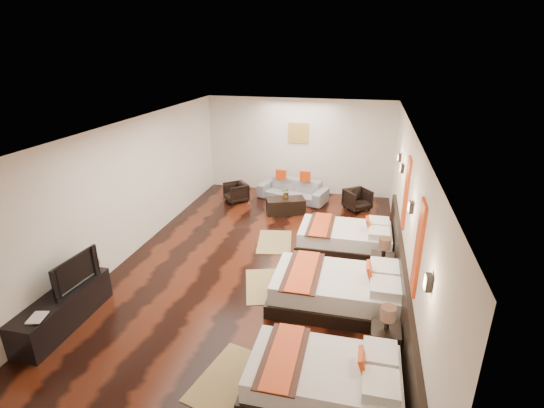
% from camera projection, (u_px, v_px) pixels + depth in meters
% --- Properties ---
extents(floor, '(5.50, 9.50, 0.01)m').
position_uv_depth(floor, '(257.00, 266.00, 8.22)').
color(floor, black).
rests_on(floor, ground).
extents(ceiling, '(5.50, 9.50, 0.01)m').
position_uv_depth(ceiling, '(255.00, 129.00, 7.21)').
color(ceiling, white).
rests_on(ceiling, floor).
extents(back_wall, '(5.50, 0.01, 2.80)m').
position_uv_depth(back_wall, '(298.00, 146.00, 12.03)').
color(back_wall, silver).
rests_on(back_wall, floor).
extents(left_wall, '(0.01, 9.50, 2.80)m').
position_uv_depth(left_wall, '(126.00, 191.00, 8.30)').
color(left_wall, silver).
rests_on(left_wall, floor).
extents(right_wall, '(0.01, 9.50, 2.80)m').
position_uv_depth(right_wall, '(407.00, 215.00, 7.13)').
color(right_wall, silver).
rests_on(right_wall, floor).
extents(headboard_panel, '(0.08, 6.60, 0.90)m').
position_uv_depth(headboard_panel, '(401.00, 285.00, 6.76)').
color(headboard_panel, black).
rests_on(headboard_panel, floor).
extents(bed_near, '(1.97, 1.24, 0.75)m').
position_uv_depth(bed_near, '(325.00, 379.00, 5.11)').
color(bed_near, black).
rests_on(bed_near, floor).
extents(bed_mid, '(2.24, 1.40, 0.85)m').
position_uv_depth(bed_mid, '(338.00, 290.00, 6.92)').
color(bed_mid, black).
rests_on(bed_mid, floor).
extents(bed_far, '(2.04, 1.28, 0.78)m').
position_uv_depth(bed_far, '(346.00, 238.00, 8.85)').
color(bed_far, black).
rests_on(bed_far, floor).
extents(nightstand_a, '(0.41, 0.41, 0.81)m').
position_uv_depth(nightstand_a, '(385.00, 338.00, 5.77)').
color(nightstand_a, black).
rests_on(nightstand_a, floor).
extents(nightstand_b, '(0.43, 0.43, 0.84)m').
position_uv_depth(nightstand_b, '(382.00, 264.00, 7.71)').
color(nightstand_b, black).
rests_on(nightstand_b, floor).
extents(jute_mat_near, '(1.01, 1.34, 0.01)m').
position_uv_depth(jute_mat_near, '(230.00, 379.00, 5.43)').
color(jute_mat_near, '#9C834F').
rests_on(jute_mat_near, floor).
extents(jute_mat_mid, '(1.07, 1.37, 0.01)m').
position_uv_depth(jute_mat_mid, '(266.00, 286.00, 7.54)').
color(jute_mat_mid, '#9C834F').
rests_on(jute_mat_mid, floor).
extents(jute_mat_far, '(0.94, 1.31, 0.01)m').
position_uv_depth(jute_mat_far, '(275.00, 242.00, 9.25)').
color(jute_mat_far, '#9C834F').
rests_on(jute_mat_far, floor).
extents(tv_console, '(0.50, 1.80, 0.55)m').
position_uv_depth(tv_console, '(63.00, 310.00, 6.42)').
color(tv_console, black).
rests_on(tv_console, floor).
extents(tv, '(0.20, 0.95, 0.54)m').
position_uv_depth(tv, '(71.00, 271.00, 6.45)').
color(tv, black).
rests_on(tv, tv_console).
extents(book, '(0.27, 0.33, 0.03)m').
position_uv_depth(book, '(30.00, 318.00, 5.76)').
color(book, black).
rests_on(book, tv_console).
extents(figurine, '(0.38, 0.38, 0.35)m').
position_uv_depth(figurine, '(89.00, 262.00, 6.94)').
color(figurine, brown).
rests_on(figurine, tv_console).
extents(sofa, '(2.11, 1.26, 0.58)m').
position_uv_depth(sofa, '(293.00, 190.00, 11.73)').
color(sofa, gray).
rests_on(sofa, floor).
extents(armchair_left, '(0.83, 0.83, 0.54)m').
position_uv_depth(armchair_left, '(236.00, 192.00, 11.60)').
color(armchair_left, black).
rests_on(armchair_left, floor).
extents(armchair_right, '(0.86, 0.87, 0.57)m').
position_uv_depth(armchair_right, '(357.00, 200.00, 11.01)').
color(armchair_right, black).
rests_on(armchair_right, floor).
extents(coffee_table, '(1.11, 0.83, 0.40)m').
position_uv_depth(coffee_table, '(286.00, 206.00, 10.81)').
color(coffee_table, black).
rests_on(coffee_table, floor).
extents(table_plant, '(0.29, 0.26, 0.28)m').
position_uv_depth(table_plant, '(286.00, 193.00, 10.75)').
color(table_plant, '#2B581D').
rests_on(table_plant, coffee_table).
extents(orange_panel_a, '(0.04, 0.40, 1.30)m').
position_uv_depth(orange_panel_a, '(418.00, 248.00, 5.30)').
color(orange_panel_a, '#D86014').
rests_on(orange_panel_a, right_wall).
extents(orange_panel_b, '(0.04, 0.40, 1.30)m').
position_uv_depth(orange_panel_b, '(406.00, 193.00, 7.30)').
color(orange_panel_b, '#D86014').
rests_on(orange_panel_b, right_wall).
extents(sconce_near, '(0.07, 0.12, 0.18)m').
position_uv_depth(sconce_near, '(428.00, 282.00, 4.25)').
color(sconce_near, black).
rests_on(sconce_near, right_wall).
extents(sconce_mid, '(0.07, 0.12, 0.18)m').
position_uv_depth(sconce_mid, '(411.00, 207.00, 6.25)').
color(sconce_mid, black).
rests_on(sconce_mid, right_wall).
extents(sconce_far, '(0.07, 0.12, 0.18)m').
position_uv_depth(sconce_far, '(402.00, 168.00, 8.25)').
color(sconce_far, black).
rests_on(sconce_far, right_wall).
extents(sconce_lounge, '(0.07, 0.12, 0.18)m').
position_uv_depth(sconce_lounge, '(399.00, 157.00, 9.06)').
color(sconce_lounge, black).
rests_on(sconce_lounge, right_wall).
extents(gold_artwork, '(0.60, 0.04, 0.60)m').
position_uv_depth(gold_artwork, '(298.00, 133.00, 11.86)').
color(gold_artwork, '#AD873F').
rests_on(gold_artwork, back_wall).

